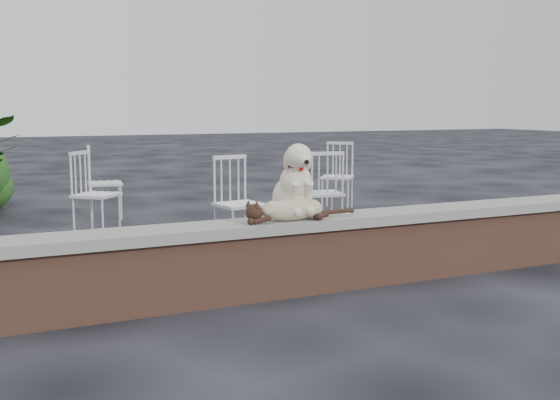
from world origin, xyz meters
name	(u,v)px	position (x,y,z in m)	size (l,w,h in m)	color
ground	(307,290)	(0.00, 0.00, 0.00)	(60.00, 60.00, 0.00)	black
brick_wall	(307,259)	(0.00, 0.00, 0.25)	(6.00, 0.30, 0.50)	brown
capstone	(307,223)	(0.00, 0.00, 0.54)	(6.20, 0.40, 0.08)	slate
dog	(292,179)	(-0.09, 0.08, 0.87)	(0.38, 0.50, 0.59)	beige
cat	(291,208)	(-0.17, -0.07, 0.67)	(1.09, 0.26, 0.18)	tan
chair_d	(337,176)	(2.31, 3.57, 0.47)	(0.56, 0.56, 0.94)	silver
chair_e	(105,182)	(-0.80, 4.15, 0.47)	(0.56, 0.56, 0.94)	silver
chair_c	(322,192)	(1.27, 2.10, 0.47)	(0.56, 0.56, 0.94)	silver
chair_a	(96,193)	(-1.09, 3.04, 0.47)	(0.56, 0.56, 0.94)	silver
chair_b	(239,203)	(0.09, 1.68, 0.47)	(0.56, 0.56, 0.94)	silver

